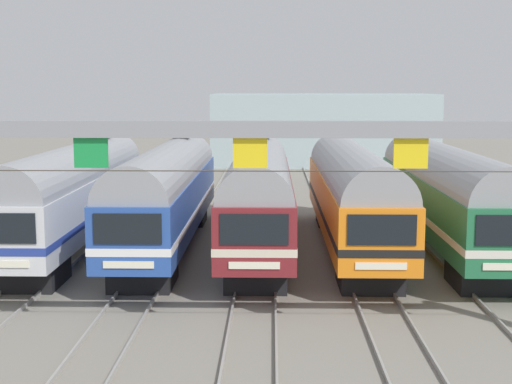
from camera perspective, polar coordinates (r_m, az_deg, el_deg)
name	(u,v)px	position (r m, az deg, el deg)	size (l,w,h in m)	color
ground_plane	(259,249)	(33.18, 0.24, -4.53)	(160.00, 160.00, 0.00)	gray
track_bed	(263,194)	(49.89, 0.58, -0.14)	(18.34, 70.00, 0.15)	gray
commuter_train_silver	(75,191)	(33.90, -14.13, 0.11)	(2.88, 18.06, 5.05)	silver
commuter_train_blue	(167,191)	(33.03, -7.08, 0.09)	(2.88, 18.06, 5.05)	#284C9E
commuter_train_maroon	(259,191)	(32.69, 0.24, 0.07)	(2.88, 18.06, 5.05)	maroon
commuter_train_orange	(352,191)	(32.89, 7.59, 0.04)	(2.88, 18.06, 4.77)	orange
commuter_train_green	(445,192)	(33.61, 14.74, 0.02)	(2.88, 18.06, 4.77)	#236B42
catenary_gantry	(250,167)	(18.98, -0.47, 1.99)	(22.07, 0.44, 6.97)	gray
maintenance_building	(322,129)	(70.91, 5.26, 5.00)	(21.16, 10.00, 6.78)	#9EB2B7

